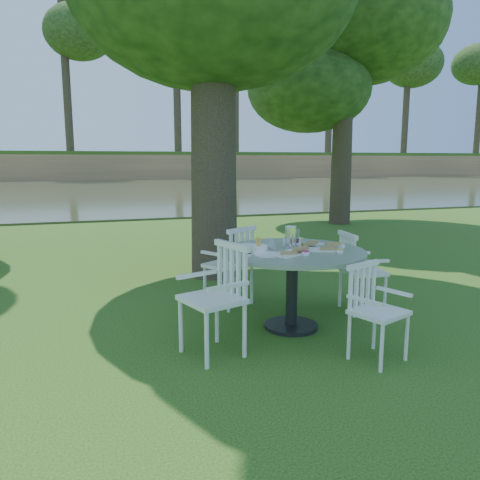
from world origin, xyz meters
name	(u,v)px	position (x,y,z in m)	size (l,w,h in m)	color
ground	(245,317)	(0.00, 0.00, 0.00)	(140.00, 140.00, 0.00)	#1C420D
table	(292,264)	(0.35, -0.47, 0.69)	(1.49, 1.49, 0.83)	black
chair_ne	(355,266)	(1.27, -0.19, 0.55)	(0.49, 0.52, 0.93)	white
chair_nw	(234,260)	(0.00, 0.42, 0.57)	(0.66, 0.65, 0.97)	white
chair_sw	(221,290)	(-0.52, -0.84, 0.59)	(0.61, 0.63, 1.01)	white
chair_se	(371,303)	(0.71, -1.36, 0.50)	(0.54, 0.53, 0.85)	white
tableware	(286,244)	(0.32, -0.37, 0.88)	(1.14, 0.85, 0.23)	white
river	(117,191)	(0.00, 23.00, 0.00)	(100.00, 28.00, 0.12)	#353C23
far_bank	(104,99)	(0.28, 41.12, 7.25)	(100.00, 18.00, 15.20)	#9C7349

